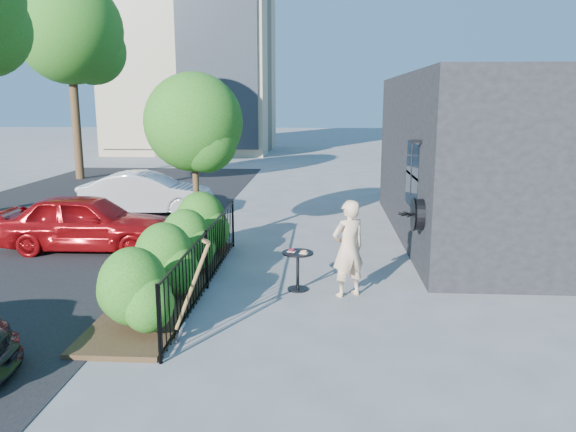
# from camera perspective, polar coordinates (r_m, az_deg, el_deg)

# --- Properties ---
(ground) EXTENTS (120.00, 120.00, 0.00)m
(ground) POSITION_cam_1_polar(r_m,az_deg,el_deg) (10.28, 0.10, -7.52)
(ground) COLOR gray
(ground) RESTS_ON ground
(shop_building) EXTENTS (6.22, 9.00, 4.00)m
(shop_building) POSITION_cam_1_polar(r_m,az_deg,el_deg) (15.07, 22.71, 5.54)
(shop_building) COLOR black
(shop_building) RESTS_ON ground
(fence) EXTENTS (0.05, 6.05, 1.10)m
(fence) POSITION_cam_1_polar(r_m,az_deg,el_deg) (10.30, -8.27, -4.33)
(fence) COLOR black
(fence) RESTS_ON ground
(planting_bed) EXTENTS (1.30, 6.00, 0.08)m
(planting_bed) POSITION_cam_1_polar(r_m,az_deg,el_deg) (10.62, -11.92, -6.91)
(planting_bed) COLOR #382616
(planting_bed) RESTS_ON ground
(shrubs) EXTENTS (1.10, 5.60, 1.24)m
(shrubs) POSITION_cam_1_polar(r_m,az_deg,el_deg) (10.50, -11.40, -3.35)
(shrubs) COLOR #205613
(shrubs) RESTS_ON ground
(patio_tree) EXTENTS (2.20, 2.20, 3.94)m
(patio_tree) POSITION_cam_1_polar(r_m,az_deg,el_deg) (12.77, -9.29, 8.77)
(patio_tree) COLOR #3F2B19
(patio_tree) RESTS_ON ground
(street) EXTENTS (9.00, 30.00, 0.01)m
(street) POSITION_cam_1_polar(r_m,az_deg,el_deg) (15.17, -26.57, -2.42)
(street) COLOR black
(street) RESTS_ON ground
(street_tree_far) EXTENTS (4.40, 4.40, 8.28)m
(street_tree_far) POSITION_cam_1_polar(r_m,az_deg,el_deg) (26.00, -21.20, 16.55)
(street_tree_far) COLOR #3F2B19
(street_tree_far) RESTS_ON ground
(cafe_table) EXTENTS (0.56, 0.56, 0.76)m
(cafe_table) POSITION_cam_1_polar(r_m,az_deg,el_deg) (10.14, 1.00, -4.89)
(cafe_table) COLOR black
(cafe_table) RESTS_ON ground
(woman) EXTENTS (0.75, 0.67, 1.71)m
(woman) POSITION_cam_1_polar(r_m,az_deg,el_deg) (9.81, 6.14, -3.30)
(woman) COLOR #DBB48D
(woman) RESTS_ON ground
(shovel) EXTENTS (0.56, 0.20, 1.54)m
(shovel) POSITION_cam_1_polar(r_m,az_deg,el_deg) (8.10, -9.93, -8.02)
(shovel) COLOR brown
(shovel) RESTS_ON ground
(car_red) EXTENTS (3.88, 1.63, 1.31)m
(car_red) POSITION_cam_1_polar(r_m,az_deg,el_deg) (13.60, -19.78, -0.57)
(car_red) COLOR maroon
(car_red) RESTS_ON ground
(car_silver) EXTENTS (3.93, 1.54, 1.27)m
(car_silver) POSITION_cam_1_polar(r_m,az_deg,el_deg) (17.35, -14.13, 2.25)
(car_silver) COLOR silver
(car_silver) RESTS_ON ground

